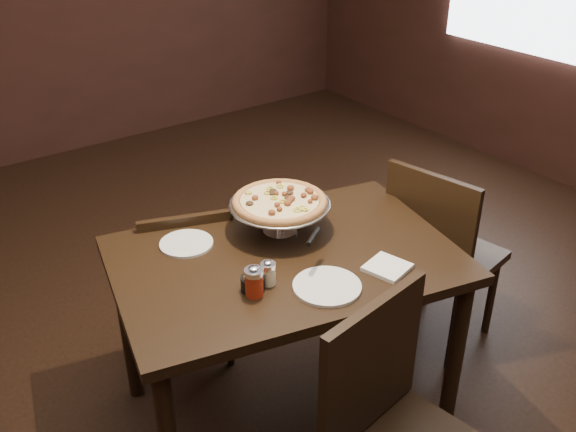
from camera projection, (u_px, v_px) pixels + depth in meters
room at (316, 105)px, 2.24m from camera, size 6.04×7.04×2.84m
dining_table at (285, 278)px, 2.53m from camera, size 1.47×1.14×0.82m
pizza_stand at (280, 202)px, 2.57m from camera, size 0.41×0.41×0.17m
parmesan_shaker at (268, 273)px, 2.29m from camera, size 0.06×0.06×0.10m
pepper_flake_shaker at (254, 282)px, 2.22m from camera, size 0.07×0.07×0.12m
packet_caddy at (253, 283)px, 2.26m from camera, size 0.09×0.09×0.07m
napkin_stack at (387, 267)px, 2.39m from camera, size 0.18×0.18×0.02m
plate_left at (186, 243)px, 2.54m from camera, size 0.21×0.21×0.01m
plate_near at (327, 286)px, 2.28m from camera, size 0.25×0.25×0.01m
serving_spatula at (314, 237)px, 2.33m from camera, size 0.16×0.16×0.02m
chair_far at (188, 279)px, 2.94m from camera, size 0.51×0.51×0.86m
chair_side at (439, 251)px, 3.03m from camera, size 0.53×0.53×0.98m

